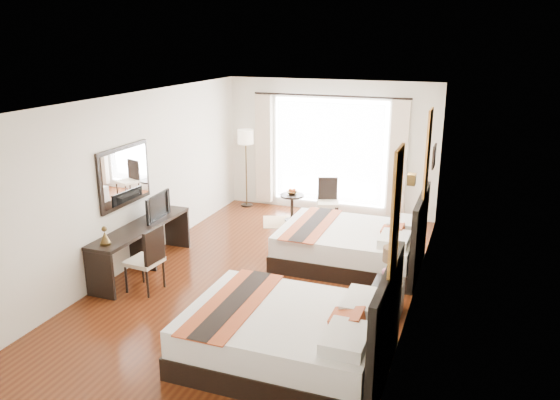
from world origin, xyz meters
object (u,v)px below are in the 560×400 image
(nightstand, at_px, (388,298))
(side_table, at_px, (292,208))
(bed_near, at_px, (292,335))
(window_chair, at_px, (328,210))
(console_desk, at_px, (142,247))
(vase, at_px, (386,278))
(fruit_bowl, at_px, (292,193))
(bed_far, at_px, (354,244))
(television, at_px, (154,206))
(desk_chair, at_px, (146,271))
(floor_lamp, at_px, (246,142))
(table_lamp, at_px, (393,257))

(nightstand, xyz_separation_m, side_table, (-2.50, 3.21, 0.05))
(bed_near, xyz_separation_m, window_chair, (-0.94, 4.89, -0.06))
(nightstand, bearing_deg, console_desk, 178.68)
(vase, distance_m, console_desk, 3.96)
(vase, bearing_deg, side_table, 126.76)
(side_table, distance_m, fruit_bowl, 0.31)
(bed_near, relative_size, bed_far, 1.02)
(side_table, bearing_deg, bed_far, -45.32)
(television, bearing_deg, desk_chair, -159.12)
(bed_near, xyz_separation_m, television, (-3.11, 2.00, 0.63))
(bed_far, height_order, floor_lamp, floor_lamp)
(television, relative_size, side_table, 1.32)
(bed_near, bearing_deg, console_desk, 152.59)
(bed_far, relative_size, floor_lamp, 1.34)
(nightstand, relative_size, side_table, 0.87)
(bed_far, height_order, desk_chair, bed_far)
(nightstand, bearing_deg, vase, -105.05)
(table_lamp, relative_size, window_chair, 0.46)
(bed_near, xyz_separation_m, side_table, (-1.66, 4.75, -0.06))
(nightstand, xyz_separation_m, console_desk, (-3.97, 0.09, 0.15))
(console_desk, bearing_deg, side_table, 64.80)
(desk_chair, distance_m, floor_lamp, 4.53)
(bed_far, relative_size, side_table, 4.12)
(table_lamp, bearing_deg, vase, -99.90)
(nightstand, bearing_deg, desk_chair, -171.11)
(bed_near, xyz_separation_m, console_desk, (-3.13, 1.62, 0.04))
(desk_chair, relative_size, window_chair, 1.09)
(television, xyz_separation_m, window_chair, (2.17, 2.89, -0.69))
(side_table, xyz_separation_m, window_chair, (0.72, 0.15, -0.00))
(vase, relative_size, floor_lamp, 0.08)
(floor_lamp, bearing_deg, window_chair, -13.20)
(fruit_bowl, xyz_separation_m, window_chair, (0.73, 0.12, -0.31))
(vase, height_order, television, television)
(bed_far, height_order, fruit_bowl, bed_far)
(window_chair, bearing_deg, vase, 6.83)
(console_desk, distance_m, desk_chair, 0.80)
(nightstand, relative_size, floor_lamp, 0.28)
(television, bearing_deg, bed_far, -75.26)
(vase, xyz_separation_m, console_desk, (-3.95, 0.19, -0.19))
(floor_lamp, xyz_separation_m, window_chair, (2.00, -0.47, -1.17))
(vase, xyz_separation_m, window_chair, (-1.76, 3.46, -0.29))
(nightstand, bearing_deg, bed_far, 118.52)
(television, bearing_deg, console_desk, 173.28)
(side_table, bearing_deg, floor_lamp, 154.38)
(console_desk, xyz_separation_m, side_table, (1.47, 3.12, -0.10))
(bed_far, bearing_deg, floor_lamp, 142.01)
(table_lamp, relative_size, side_table, 0.76)
(floor_lamp, bearing_deg, console_desk, -92.89)
(bed_far, xyz_separation_m, desk_chair, (-2.66, -2.06, -0.03))
(fruit_bowl, bearing_deg, floor_lamp, 155.24)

